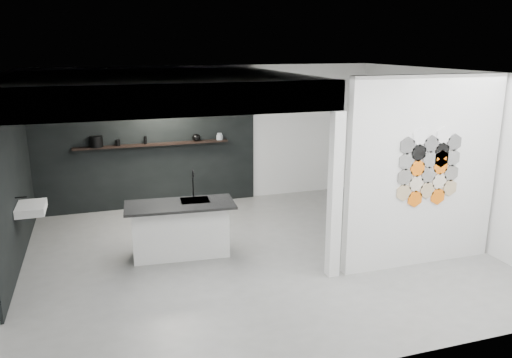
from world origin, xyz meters
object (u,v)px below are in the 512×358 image
object	(u,v)px
kettle	(196,137)
bottle_dark	(145,140)
wall_basin	(31,208)
glass_bowl	(220,137)
kitchen_island	(181,228)
partition_panel	(423,173)
utensil_cup	(118,143)
glass_vase	(220,136)
stockpot	(96,142)

from	to	relation	value
kettle	bottle_dark	bearing A→B (deg)	159.19
wall_basin	kettle	bearing A→B (deg)	35.37
kettle	glass_bowl	xyz separation A→B (m)	(0.48, 0.00, -0.02)
kitchen_island	bottle_dark	distance (m)	2.70
partition_panel	wall_basin	bearing A→B (deg)	161.77
kettle	bottle_dark	world-z (taller)	bottle_dark
wall_basin	utensil_cup	world-z (taller)	utensil_cup
utensil_cup	glass_bowl	bearing A→B (deg)	0.00
kettle	glass_bowl	distance (m)	0.48
glass_bowl	glass_vase	bearing A→B (deg)	0.00
stockpot	glass_bowl	bearing A→B (deg)	0.00
glass_vase	utensil_cup	bearing A→B (deg)	180.00
stockpot	utensil_cup	xyz separation A→B (m)	(0.39, 0.00, -0.05)
partition_panel	kettle	size ratio (longest dim) A/B	16.57
glass_vase	bottle_dark	xyz separation A→B (m)	(-1.49, 0.00, 0.01)
glass_bowl	kettle	bearing A→B (deg)	180.00
bottle_dark	partition_panel	bearing A→B (deg)	-47.34
wall_basin	utensil_cup	bearing A→B (deg)	56.20
kitchen_island	glass_bowl	bearing A→B (deg)	68.11
utensil_cup	kettle	bearing A→B (deg)	0.00
stockpot	kettle	world-z (taller)	stockpot
wall_basin	bottle_dark	xyz separation A→B (m)	(1.90, 2.07, 0.55)
bottle_dark	utensil_cup	distance (m)	0.52
kitchen_island	glass_vase	bearing A→B (deg)	68.11
stockpot	bottle_dark	distance (m)	0.91
stockpot	glass_vase	xyz separation A→B (m)	(2.40, 0.00, -0.03)
kettle	stockpot	bearing A→B (deg)	159.19
partition_panel	stockpot	xyz separation A→B (m)	(-4.48, 3.87, 0.02)
stockpot	glass_bowl	size ratio (longest dim) A/B	1.88
wall_basin	bottle_dark	bearing A→B (deg)	47.33
partition_panel	kitchen_island	distance (m)	3.72
stockpot	bottle_dark	bearing A→B (deg)	0.00
partition_panel	kitchen_island	world-z (taller)	partition_panel
kitchen_island	wall_basin	bearing A→B (deg)	172.89
partition_panel	kitchen_island	bearing A→B (deg)	157.92
stockpot	bottle_dark	size ratio (longest dim) A/B	1.64
wall_basin	glass_bowl	xyz separation A→B (m)	(3.39, 2.07, 0.52)
glass_bowl	bottle_dark	world-z (taller)	bottle_dark
stockpot	kitchen_island	bearing A→B (deg)	-65.58
glass_bowl	bottle_dark	bearing A→B (deg)	180.00
wall_basin	kettle	world-z (taller)	kettle
wall_basin	glass_vase	world-z (taller)	glass_vase
wall_basin	glass_vase	bearing A→B (deg)	31.35
stockpot	glass_bowl	world-z (taller)	stockpot
wall_basin	bottle_dark	world-z (taller)	bottle_dark
bottle_dark	glass_vase	bearing A→B (deg)	0.00
bottle_dark	utensil_cup	xyz separation A→B (m)	(-0.52, 0.00, -0.02)
wall_basin	kitchen_island	xyz separation A→B (m)	(2.13, -0.45, -0.40)
wall_basin	glass_vase	distance (m)	4.01
kettle	glass_vase	bearing A→B (deg)	-20.81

